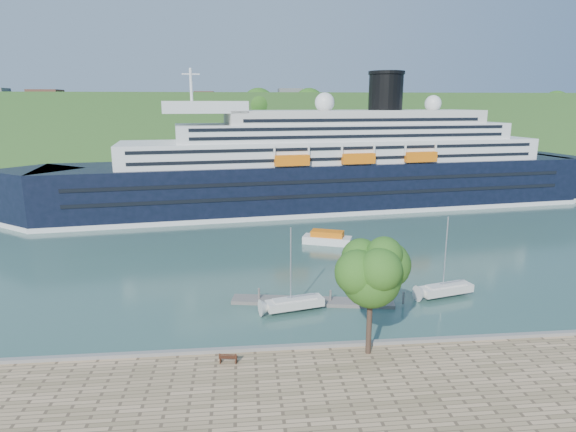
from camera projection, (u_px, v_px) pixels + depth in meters
The scene contains 10 objects.
ground at pixel (347, 355), 40.08m from camera, with size 400.00×400.00×0.00m, color #2A4A42.
far_hillside at pixel (262, 127), 177.82m from camera, with size 400.00×50.00×24.00m, color #285120.
quay_coping at pixel (348, 344), 39.62m from camera, with size 220.00×0.50×0.30m, color slate.
cruise_ship at pixel (324, 141), 93.96m from camera, with size 119.14×17.35×26.75m, color black, non-canonical shape.
park_bench at pixel (228, 357), 36.96m from camera, with size 1.46×0.60×0.94m, color #3F1F12, non-canonical shape.
promenade_tree at pixel (370, 292), 37.35m from camera, with size 6.29×6.29×10.42m, color #265917, non-canonical shape.
floating_pontoon at pixel (312, 301), 50.55m from camera, with size 16.95×2.07×0.38m, color gray, non-canonical shape.
sailboat_white_near at pixel (295, 272), 47.70m from camera, with size 6.49×1.80×8.38m, color silver, non-canonical shape.
sailboat_white_far at pixel (449, 259), 51.28m from camera, with size 6.63×1.84×8.57m, color silver, non-canonical shape.
tender_launch at pixel (327, 237), 71.80m from camera, with size 7.23×2.47×2.00m, color orange, non-canonical shape.
Camera 1 is at (-8.51, -35.70, 20.46)m, focal length 30.00 mm.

